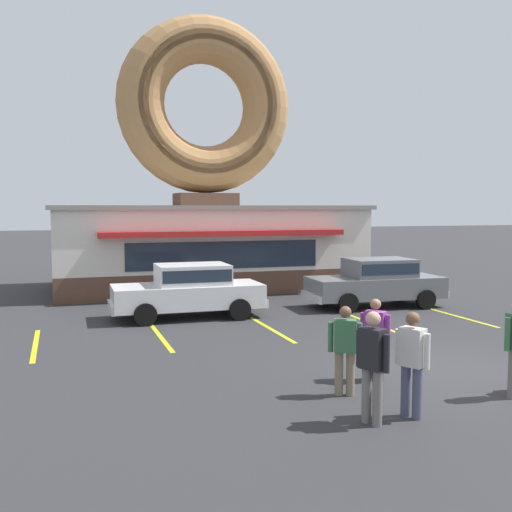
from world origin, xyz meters
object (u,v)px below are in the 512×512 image
object	(u,v)px
pedestrian_hooded_kid	(345,346)
pedestrian_leather_jacket_man	(375,336)
trash_bin	(350,277)
pedestrian_crossing_woman	(372,362)
car_grey	(377,281)
pedestrian_clipboard_woman	(412,359)
car_white	(189,289)

from	to	relation	value
pedestrian_hooded_kid	pedestrian_leather_jacket_man	bearing A→B (deg)	34.45
pedestrian_leather_jacket_man	trash_bin	size ratio (longest dim) A/B	1.61
pedestrian_leather_jacket_man	pedestrian_crossing_woman	distance (m)	2.39
car_grey	pedestrian_hooded_kid	world-z (taller)	car_grey
pedestrian_leather_jacket_man	pedestrian_clipboard_woman	xyz separation A→B (m)	(-0.48, -2.00, 0.07)
pedestrian_leather_jacket_man	pedestrian_clipboard_woman	size ratio (longest dim) A/B	0.93
car_white	pedestrian_leather_jacket_man	xyz separation A→B (m)	(2.02, -7.48, -0.01)
pedestrian_hooded_kid	pedestrian_clipboard_woman	world-z (taller)	pedestrian_clipboard_woman
pedestrian_hooded_kid	car_grey	bearing A→B (deg)	57.23
pedestrian_leather_jacket_man	pedestrian_clipboard_woman	world-z (taller)	pedestrian_clipboard_woman
car_grey	trash_bin	bearing A→B (deg)	75.05
pedestrian_clipboard_woman	trash_bin	size ratio (longest dim) A/B	1.72
trash_bin	pedestrian_crossing_woman	bearing A→B (deg)	-115.83
car_grey	trash_bin	size ratio (longest dim) A/B	4.75
car_white	trash_bin	distance (m)	8.37
pedestrian_hooded_kid	trash_bin	world-z (taller)	pedestrian_hooded_kid
pedestrian_hooded_kid	pedestrian_clipboard_woman	distance (m)	1.42
pedestrian_hooded_kid	pedestrian_leather_jacket_man	distance (m)	1.17
car_grey	pedestrian_clipboard_woman	xyz separation A→B (m)	(-4.75, -9.47, 0.06)
car_grey	pedestrian_crossing_woman	size ratio (longest dim) A/B	2.66
pedestrian_hooded_kid	trash_bin	xyz separation A→B (m)	(6.30, 12.11, -0.37)
car_white	pedestrian_leather_jacket_man	size ratio (longest dim) A/B	2.92
pedestrian_crossing_woman	trash_bin	size ratio (longest dim) A/B	1.78
pedestrian_leather_jacket_man	pedestrian_crossing_woman	xyz separation A→B (m)	(-1.21, -2.06, 0.11)
car_grey	pedestrian_leather_jacket_man	bearing A→B (deg)	-119.75
car_white	pedestrian_crossing_woman	world-z (taller)	pedestrian_crossing_woman
car_white	pedestrian_clipboard_woman	xyz separation A→B (m)	(1.54, -9.48, 0.06)
pedestrian_crossing_woman	trash_bin	bearing A→B (deg)	64.17
pedestrian_hooded_kid	pedestrian_leather_jacket_man	size ratio (longest dim) A/B	1.01
pedestrian_clipboard_woman	pedestrian_crossing_woman	xyz separation A→B (m)	(-0.73, -0.06, 0.04)
car_white	car_grey	bearing A→B (deg)	-0.10
car_white	pedestrian_crossing_woman	distance (m)	9.57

